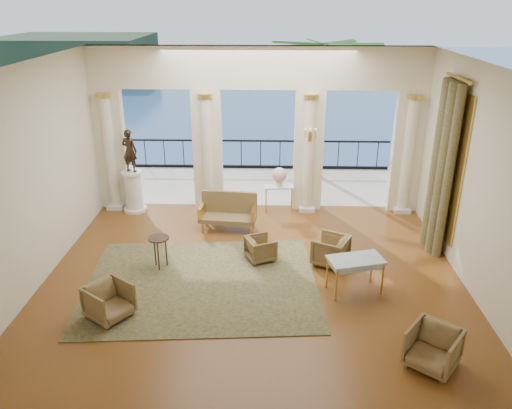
{
  "coord_description": "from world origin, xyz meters",
  "views": [
    {
      "loc": [
        0.35,
        -9.49,
        5.68
      ],
      "look_at": [
        0.04,
        0.6,
        1.44
      ],
      "focal_mm": 35.0,
      "sensor_mm": 36.0,
      "label": 1
    }
  ],
  "objects_px": {
    "armchair_a": "(109,300)",
    "console_table": "(279,191)",
    "side_table": "(159,242)",
    "armchair_d": "(261,247)",
    "settee": "(228,211)",
    "statue": "(129,151)",
    "armchair_c": "(331,249)",
    "armchair_b": "(433,346)",
    "game_table": "(356,262)",
    "pedestal": "(134,192)"
  },
  "relations": [
    {
      "from": "armchair_d",
      "to": "pedestal",
      "type": "relative_size",
      "value": 0.53
    },
    {
      "from": "armchair_c",
      "to": "statue",
      "type": "relative_size",
      "value": 0.62
    },
    {
      "from": "armchair_d",
      "to": "side_table",
      "type": "bearing_deg",
      "value": 77.09
    },
    {
      "from": "armchair_b",
      "to": "side_table",
      "type": "relative_size",
      "value": 1.03
    },
    {
      "from": "armchair_d",
      "to": "console_table",
      "type": "height_order",
      "value": "console_table"
    },
    {
      "from": "armchair_d",
      "to": "statue",
      "type": "bearing_deg",
      "value": 28.61
    },
    {
      "from": "armchair_d",
      "to": "game_table",
      "type": "height_order",
      "value": "game_table"
    },
    {
      "from": "armchair_d",
      "to": "settee",
      "type": "bearing_deg",
      "value": 3.59
    },
    {
      "from": "statue",
      "to": "console_table",
      "type": "bearing_deg",
      "value": -162.3
    },
    {
      "from": "armchair_a",
      "to": "pedestal",
      "type": "relative_size",
      "value": 0.64
    },
    {
      "from": "armchair_d",
      "to": "settee",
      "type": "relative_size",
      "value": 0.41
    },
    {
      "from": "pedestal",
      "to": "console_table",
      "type": "xyz_separation_m",
      "value": [
        4.1,
        0.04,
        0.07
      ]
    },
    {
      "from": "armchair_a",
      "to": "console_table",
      "type": "distance_m",
      "value": 6.1
    },
    {
      "from": "pedestal",
      "to": "armchair_c",
      "type": "bearing_deg",
      "value": -29.1
    },
    {
      "from": "armchair_b",
      "to": "console_table",
      "type": "distance_m",
      "value": 6.8
    },
    {
      "from": "game_table",
      "to": "pedestal",
      "type": "relative_size",
      "value": 1.04
    },
    {
      "from": "armchair_a",
      "to": "console_table",
      "type": "relative_size",
      "value": 0.91
    },
    {
      "from": "armchair_c",
      "to": "statue",
      "type": "xyz_separation_m",
      "value": [
        -5.24,
        2.92,
        1.4
      ]
    },
    {
      "from": "armchair_d",
      "to": "side_table",
      "type": "height_order",
      "value": "side_table"
    },
    {
      "from": "pedestal",
      "to": "side_table",
      "type": "height_order",
      "value": "pedestal"
    },
    {
      "from": "armchair_c",
      "to": "armchair_d",
      "type": "distance_m",
      "value": 1.6
    },
    {
      "from": "armchair_a",
      "to": "armchair_c",
      "type": "distance_m",
      "value": 4.92
    },
    {
      "from": "pedestal",
      "to": "armchair_a",
      "type": "bearing_deg",
      "value": -80.79
    },
    {
      "from": "armchair_c",
      "to": "side_table",
      "type": "xyz_separation_m",
      "value": [
        -3.84,
        -0.3,
        0.28
      ]
    },
    {
      "from": "armchair_a",
      "to": "armchair_d",
      "type": "relative_size",
      "value": 1.22
    },
    {
      "from": "game_table",
      "to": "armchair_c",
      "type": "bearing_deg",
      "value": 92.62
    },
    {
      "from": "armchair_d",
      "to": "armchair_a",
      "type": "bearing_deg",
      "value": 105.4
    },
    {
      "from": "statue",
      "to": "settee",
      "type": "bearing_deg",
      "value": 175.61
    },
    {
      "from": "game_table",
      "to": "statue",
      "type": "xyz_separation_m",
      "value": [
        -5.61,
        4.06,
        1.09
      ]
    },
    {
      "from": "pedestal",
      "to": "statue",
      "type": "relative_size",
      "value": 0.99
    },
    {
      "from": "armchair_a",
      "to": "armchair_d",
      "type": "height_order",
      "value": "armchair_a"
    },
    {
      "from": "armchair_d",
      "to": "console_table",
      "type": "distance_m",
      "value": 2.86
    },
    {
      "from": "armchair_d",
      "to": "pedestal",
      "type": "height_order",
      "value": "pedestal"
    },
    {
      "from": "armchair_b",
      "to": "statue",
      "type": "relative_size",
      "value": 0.65
    },
    {
      "from": "settee",
      "to": "pedestal",
      "type": "xyz_separation_m",
      "value": [
        -2.77,
        1.1,
        0.09
      ]
    },
    {
      "from": "armchair_c",
      "to": "side_table",
      "type": "bearing_deg",
      "value": -58.94
    },
    {
      "from": "pedestal",
      "to": "statue",
      "type": "bearing_deg",
      "value": -45.0
    },
    {
      "from": "armchair_b",
      "to": "armchair_d",
      "type": "bearing_deg",
      "value": 167.06
    },
    {
      "from": "side_table",
      "to": "armchair_d",
      "type": "bearing_deg",
      "value": 11.33
    },
    {
      "from": "armchair_d",
      "to": "pedestal",
      "type": "xyz_separation_m",
      "value": [
        -3.65,
        2.77,
        0.26
      ]
    },
    {
      "from": "armchair_d",
      "to": "game_table",
      "type": "bearing_deg",
      "value": -147.61
    },
    {
      "from": "armchair_d",
      "to": "console_table",
      "type": "bearing_deg",
      "value": -33.39
    },
    {
      "from": "armchair_a",
      "to": "console_table",
      "type": "xyz_separation_m",
      "value": [
        3.27,
        5.14,
        0.26
      ]
    },
    {
      "from": "settee",
      "to": "game_table",
      "type": "distance_m",
      "value": 4.11
    },
    {
      "from": "settee",
      "to": "statue",
      "type": "height_order",
      "value": "statue"
    },
    {
      "from": "armchair_a",
      "to": "game_table",
      "type": "relative_size",
      "value": 0.62
    },
    {
      "from": "armchair_b",
      "to": "console_table",
      "type": "xyz_separation_m",
      "value": [
        -2.44,
        6.34,
        0.25
      ]
    },
    {
      "from": "armchair_b",
      "to": "statue",
      "type": "bearing_deg",
      "value": 173.82
    },
    {
      "from": "console_table",
      "to": "side_table",
      "type": "relative_size",
      "value": 1.11
    },
    {
      "from": "armchair_d",
      "to": "game_table",
      "type": "xyz_separation_m",
      "value": [
        1.96,
        -1.29,
        0.37
      ]
    }
  ]
}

